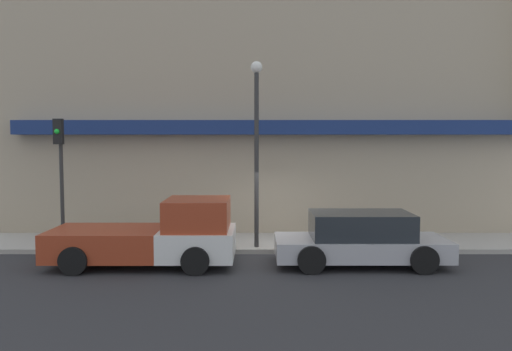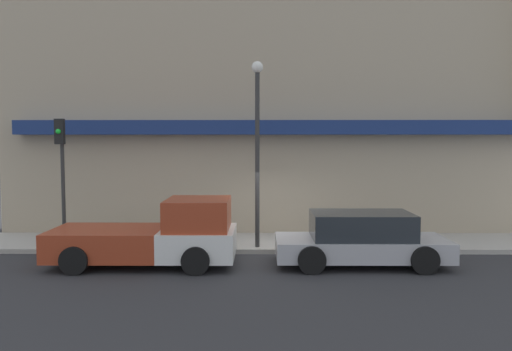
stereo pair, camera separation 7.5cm
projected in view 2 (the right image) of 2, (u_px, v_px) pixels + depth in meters
The scene contains 8 objects.
ground_plane at pixel (276, 254), 15.29m from camera, with size 80.00×80.00×0.00m, color #2D2D30.
sidewalk at pixel (275, 243), 16.68m from camera, with size 36.00×2.80×0.15m.
building at pixel (273, 97), 19.20m from camera, with size 19.80×3.80×10.78m.
pickup_truck at pixel (157, 236), 13.92m from camera, with size 5.10×2.32×1.87m.
parked_car at pixel (361, 239), 13.89m from camera, with size 4.74×2.11×1.49m.
fire_hydrant at pixel (342, 236), 15.66m from camera, with size 0.19×0.19×0.70m.
street_lamp at pixel (257, 133), 15.43m from camera, with size 0.36×0.36×5.77m.
traffic_light at pixel (61, 159), 15.83m from camera, with size 0.28×0.42×4.02m.
Camera 2 is at (-0.53, -15.09, 3.47)m, focal length 35.00 mm.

